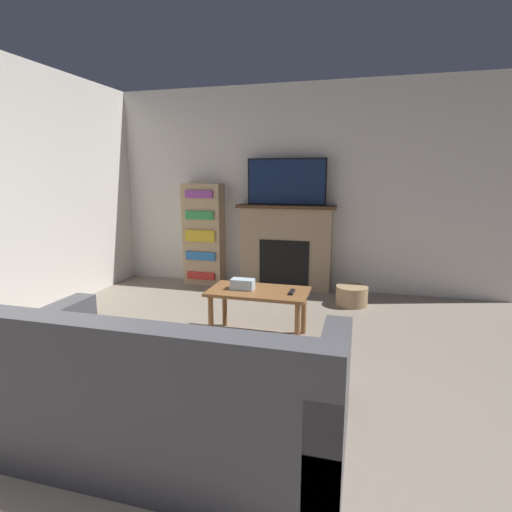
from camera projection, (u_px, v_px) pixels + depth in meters
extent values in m
cube|color=silver|center=(286.00, 189.00, 5.38)|extent=(5.75, 0.06, 2.70)
cube|color=silver|center=(16.00, 194.00, 4.06)|extent=(0.06, 5.03, 2.70)
cube|color=tan|center=(286.00, 249.00, 5.40)|extent=(1.22, 0.22, 1.11)
cube|color=black|center=(284.00, 263.00, 5.32)|extent=(0.67, 0.01, 0.61)
cube|color=#4C331E|center=(286.00, 207.00, 5.27)|extent=(1.32, 0.28, 0.04)
cube|color=black|center=(286.00, 182.00, 5.20)|extent=(1.04, 0.03, 0.61)
cube|color=#19284C|center=(286.00, 182.00, 5.19)|extent=(1.01, 0.01, 0.57)
cube|color=#4C4C51|center=(171.00, 405.00, 2.33)|extent=(1.99, 1.00, 0.44)
cube|color=#4C4C51|center=(125.00, 369.00, 1.84)|extent=(1.99, 0.16, 0.44)
cube|color=#4C4C51|center=(39.00, 367.00, 2.54)|extent=(0.16, 1.00, 0.68)
cube|color=#4C4C51|center=(331.00, 410.00, 2.07)|extent=(0.16, 1.00, 0.68)
cube|color=silver|center=(89.00, 346.00, 2.28)|extent=(0.36, 0.14, 0.28)
cube|color=brown|center=(258.00, 292.00, 3.78)|extent=(0.94, 0.51, 0.03)
cylinder|color=brown|center=(211.00, 318.00, 3.75)|extent=(0.05, 0.05, 0.44)
cylinder|color=brown|center=(297.00, 326.00, 3.54)|extent=(0.05, 0.05, 0.44)
cylinder|color=brown|center=(225.00, 305.00, 4.12)|extent=(0.05, 0.05, 0.44)
cylinder|color=brown|center=(304.00, 312.00, 3.91)|extent=(0.05, 0.05, 0.44)
cube|color=silver|center=(243.00, 284.00, 3.80)|extent=(0.22, 0.12, 0.10)
cube|color=black|center=(292.00, 292.00, 3.68)|extent=(0.04, 0.15, 0.02)
cube|color=tan|center=(204.00, 234.00, 5.65)|extent=(0.56, 0.26, 1.42)
cube|color=red|center=(201.00, 276.00, 5.63)|extent=(0.41, 0.03, 0.10)
cube|color=#2D70B7|center=(200.00, 256.00, 5.57)|extent=(0.44, 0.03, 0.11)
cube|color=gold|center=(200.00, 236.00, 5.51)|extent=(0.43, 0.03, 0.16)
cube|color=green|center=(199.00, 215.00, 5.46)|extent=(0.40, 0.03, 0.11)
cube|color=purple|center=(199.00, 194.00, 5.40)|extent=(0.39, 0.03, 0.10)
cylinder|color=tan|center=(352.00, 296.00, 4.79)|extent=(0.38, 0.38, 0.23)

